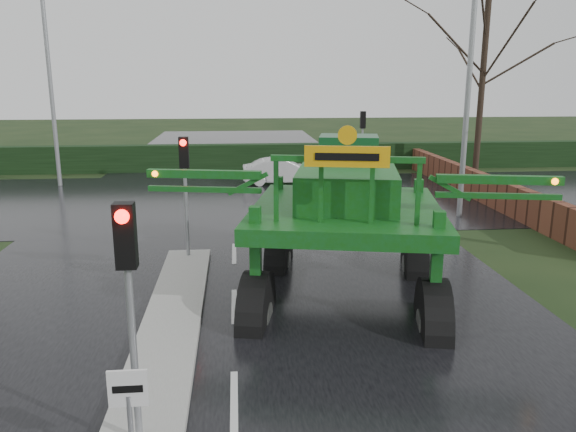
{
  "coord_description": "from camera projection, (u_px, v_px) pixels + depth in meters",
  "views": [
    {
      "loc": [
        0.11,
        -7.99,
        5.01
      ],
      "look_at": [
        1.27,
        4.41,
        2.0
      ],
      "focal_mm": 35.0,
      "sensor_mm": 36.0,
      "label": 1
    }
  ],
  "objects": [
    {
      "name": "ground",
      "position": [
        234.0,
        405.0,
        8.9
      ],
      "size": [
        140.0,
        140.0,
        0.0
      ],
      "primitive_type": "plane",
      "color": "black",
      "rests_on": "ground"
    },
    {
      "name": "road_main",
      "position": [
        234.0,
        236.0,
        18.57
      ],
      "size": [
        14.0,
        80.0,
        0.02
      ],
      "primitive_type": "cube",
      "color": "black",
      "rests_on": "ground"
    },
    {
      "name": "road_cross",
      "position": [
        234.0,
        199.0,
        24.38
      ],
      "size": [
        80.0,
        12.0,
        0.02
      ],
      "primitive_type": "cube",
      "color": "black",
      "rests_on": "ground"
    },
    {
      "name": "median_island",
      "position": [
        171.0,
        324.0,
        11.66
      ],
      "size": [
        1.2,
        10.0,
        0.16
      ],
      "primitive_type": "cube",
      "color": "gray",
      "rests_on": "ground"
    },
    {
      "name": "hedge_row",
      "position": [
        234.0,
        158.0,
        31.95
      ],
      "size": [
        44.0,
        0.9,
        1.5
      ],
      "primitive_type": "cube",
      "color": "black",
      "rests_on": "ground"
    },
    {
      "name": "brick_wall",
      "position": [
        468.0,
        182.0,
        25.19
      ],
      "size": [
        0.4,
        20.0,
        1.2
      ],
      "primitive_type": "cube",
      "color": "#592D1E",
      "rests_on": "ground"
    },
    {
      "name": "keep_left_sign",
      "position": [
        129.0,
        402.0,
        7.08
      ],
      "size": [
        0.5,
        0.07,
        1.35
      ],
      "color": "gray",
      "rests_on": "ground"
    },
    {
      "name": "traffic_signal_near",
      "position": [
        128.0,
        274.0,
        7.19
      ],
      "size": [
        0.26,
        0.33,
        3.52
      ],
      "color": "gray",
      "rests_on": "ground"
    },
    {
      "name": "traffic_signal_mid",
      "position": [
        185.0,
        171.0,
        15.42
      ],
      "size": [
        0.26,
        0.33,
        3.52
      ],
      "color": "gray",
      "rests_on": "ground"
    },
    {
      "name": "traffic_signal_far",
      "position": [
        363.0,
        130.0,
        28.24
      ],
      "size": [
        0.26,
        0.33,
        3.52
      ],
      "rotation": [
        0.0,
        0.0,
        3.14
      ],
      "color": "gray",
      "rests_on": "ground"
    },
    {
      "name": "street_light_right",
      "position": [
        463.0,
        52.0,
        19.84
      ],
      "size": [
        3.85,
        0.3,
        10.0
      ],
      "color": "gray",
      "rests_on": "ground"
    },
    {
      "name": "street_light_left_far",
      "position": [
        55.0,
        59.0,
        26.11
      ],
      "size": [
        3.85,
        0.3,
        10.0
      ],
      "color": "gray",
      "rests_on": "ground"
    },
    {
      "name": "tree_right_far",
      "position": [
        485.0,
        51.0,
        28.87
      ],
      "size": [
        7.0,
        7.0,
        12.05
      ],
      "color": "black",
      "rests_on": "ground"
    },
    {
      "name": "crop_sprayer",
      "position": [
        257.0,
        205.0,
        11.79
      ],
      "size": [
        9.16,
        6.56,
        5.21
      ],
      "rotation": [
        0.0,
        0.0,
        -0.21
      ],
      "color": "black",
      "rests_on": "ground"
    },
    {
      "name": "white_sedan",
      "position": [
        282.0,
        184.0,
        27.88
      ],
      "size": [
        3.9,
        1.42,
        1.28
      ],
      "primitive_type": "imported",
      "rotation": [
        0.0,
        0.0,
        1.59
      ],
      "color": "silver",
      "rests_on": "ground"
    }
  ]
}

